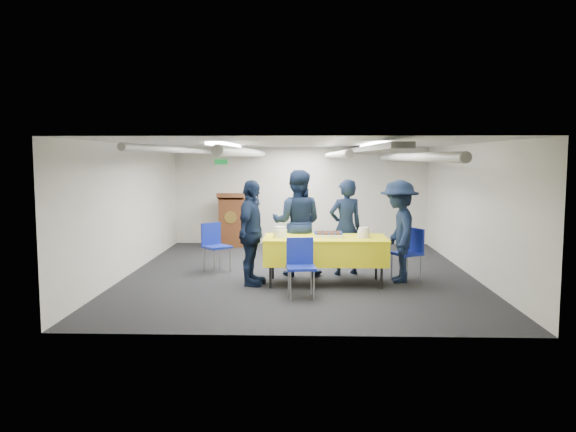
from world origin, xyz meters
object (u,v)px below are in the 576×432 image
(serving_table, at_px, (325,250))
(podium, at_px, (232,220))
(sailor_c, at_px, (251,233))
(sailor_d, at_px, (399,231))
(sheet_cake, at_px, (328,234))
(sailor_b, at_px, (297,223))
(chair_near, at_px, (301,261))
(sailor_a, at_px, (346,227))
(chair_left, at_px, (214,242))
(chair_right, at_px, (410,248))

(serving_table, bearing_deg, podium, 117.86)
(sailor_c, relative_size, sailor_d, 1.01)
(sheet_cake, xyz_separation_m, sailor_b, (-0.52, 0.63, 0.11))
(sailor_b, bearing_deg, sailor_d, 171.39)
(sheet_cake, relative_size, sailor_b, 0.25)
(chair_near, distance_m, sailor_a, 1.81)
(serving_table, height_order, sailor_a, sailor_a)
(chair_left, bearing_deg, chair_near, -49.43)
(serving_table, xyz_separation_m, sailor_a, (0.38, 0.75, 0.28))
(sheet_cake, xyz_separation_m, chair_left, (-2.03, 0.95, -0.28))
(serving_table, xyz_separation_m, chair_left, (-1.98, 0.99, -0.03))
(chair_left, bearing_deg, podium, 91.01)
(serving_table, relative_size, chair_near, 2.29)
(serving_table, xyz_separation_m, podium, (-2.03, 3.84, 0.05))
(chair_near, height_order, sailor_b, sailor_b)
(sheet_cake, bearing_deg, podium, 118.73)
(sailor_a, relative_size, sailor_b, 0.91)
(sailor_b, bearing_deg, sailor_a, -168.33)
(podium, xyz_separation_m, sailor_a, (2.41, -3.09, 0.23))
(sheet_cake, distance_m, sailor_b, 0.82)
(sheet_cake, bearing_deg, chair_right, 13.38)
(sailor_d, bearing_deg, sailor_a, -120.58)
(chair_left, bearing_deg, sailor_d, -13.70)
(sailor_c, bearing_deg, sailor_d, -71.66)
(sailor_b, relative_size, sailor_d, 1.09)
(sailor_a, bearing_deg, chair_near, 44.21)
(serving_table, bearing_deg, chair_near, -114.72)
(chair_near, bearing_deg, sailor_b, 92.80)
(podium, height_order, sailor_a, sailor_a)
(sheet_cake, distance_m, chair_left, 2.26)
(sheet_cake, distance_m, sailor_c, 1.26)
(sailor_d, bearing_deg, sailor_c, -80.30)
(chair_near, xyz_separation_m, chair_right, (1.84, 1.23, 0.00))
(sailor_b, xyz_separation_m, sailor_d, (1.69, -0.46, -0.08))
(serving_table, height_order, sailor_d, sailor_d)
(podium, distance_m, sailor_b, 3.54)
(sheet_cake, height_order, sailor_c, sailor_c)
(podium, xyz_separation_m, sailor_b, (1.56, -3.17, 0.31))
(chair_left, bearing_deg, chair_right, -10.24)
(chair_right, distance_m, sailor_a, 1.17)
(serving_table, relative_size, sailor_a, 1.18)
(serving_table, height_order, sailor_c, sailor_c)
(chair_near, relative_size, chair_right, 1.00)
(sheet_cake, distance_m, chair_near, 1.04)
(sailor_b, xyz_separation_m, sailor_c, (-0.72, -0.79, -0.07))
(sheet_cake, height_order, chair_near, chair_near)
(chair_right, distance_m, sailor_c, 2.71)
(chair_right, xyz_separation_m, sailor_d, (-0.23, -0.16, 0.31))
(podium, height_order, sailor_b, sailor_b)
(sailor_a, bearing_deg, serving_table, 42.97)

